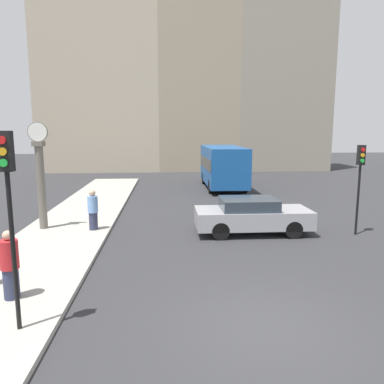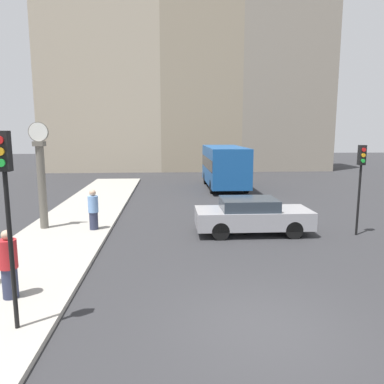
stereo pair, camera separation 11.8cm
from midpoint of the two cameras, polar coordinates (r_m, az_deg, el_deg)
name	(u,v)px [view 2 (the right image)]	position (r m, az deg, el deg)	size (l,w,h in m)	color
ground_plane	(263,327)	(8.51, 11.11, -19.53)	(120.00, 120.00, 0.00)	#2D2D30
sidewalk_corner	(84,214)	(18.97, -15.96, -3.21)	(3.52, 25.77, 0.13)	#A39E93
building_row	(182,79)	(39.37, -1.42, 16.84)	(28.98, 5.00, 19.56)	#B7A88E
sedan_car	(252,215)	(15.12, 9.34, -3.53)	(4.54, 1.88, 1.43)	#9E9EA3
bus_distant	(225,165)	(26.64, 5.11, 4.15)	(2.54, 7.08, 2.94)	#195199
traffic_light_near	(6,191)	(7.93, -26.09, 0.19)	(0.26, 0.24, 3.95)	black
traffic_light_far	(361,171)	(15.83, 24.52, 2.93)	(0.26, 0.24, 3.53)	black
street_clock	(41,177)	(16.16, -21.78, 2.07)	(0.79, 0.42, 4.28)	#666056
pedestrian_blue_stripe	(93,210)	(15.51, -14.60, -2.65)	(0.40, 0.40, 1.63)	#2D334C
pedestrian_red_top	(9,265)	(9.96, -25.85, -9.97)	(0.42, 0.42, 1.66)	#2D334C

